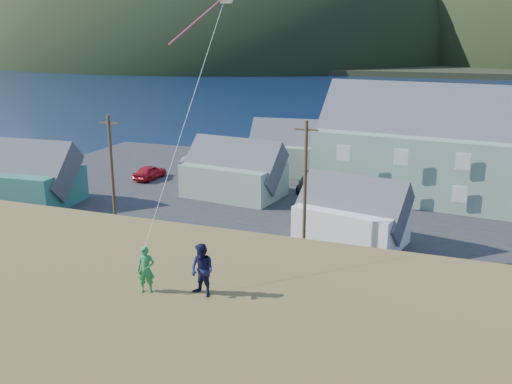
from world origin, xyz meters
TOP-DOWN VIEW (x-y plane):
  - ground at (0.00, 0.00)m, footprint 900.00×900.00m
  - grass_strip at (0.00, -2.00)m, footprint 110.00×8.00m
  - waterfront_lot at (0.00, 17.00)m, footprint 72.00×36.00m
  - wharf at (-6.00, 40.00)m, footprint 26.00×14.00m
  - far_shore at (0.00, 330.00)m, footprint 900.00×320.00m
  - shed_teal at (-27.46, 5.92)m, footprint 9.51×7.06m
  - shed_palegreen_near at (-10.83, 14.91)m, footprint 9.91×6.91m
  - shed_white at (2.19, 6.15)m, footprint 8.69×6.63m
  - shed_palegreen_far at (-7.75, 26.16)m, footprint 11.30×7.21m
  - utility_poles at (-0.24, 1.50)m, footprint 31.04×0.24m
  - parked_cars at (-10.93, 20.60)m, footprint 27.91×12.14m
  - kite_flyer_green at (0.32, -18.99)m, footprint 0.65×0.55m
  - kite_flyer_navy at (2.12, -18.59)m, footprint 0.98×0.86m
  - kite_rig at (0.18, -12.46)m, footprint 0.88×3.67m

SIDE VIEW (x-z plane):
  - ground at x=0.00m, z-range 0.00..0.00m
  - grass_strip at x=0.00m, z-range 0.00..0.10m
  - waterfront_lot at x=0.00m, z-range 0.00..0.12m
  - wharf at x=-6.00m, z-range 0.00..0.90m
  - parked_cars at x=-10.93m, z-range 0.07..1.57m
  - far_shore at x=0.00m, z-range 0.00..2.00m
  - shed_white at x=2.19m, z-range -0.71..5.51m
  - shed_palegreen_near at x=-10.83m, z-range -0.82..5.90m
  - shed_teal at x=-27.46m, z-range -0.91..6.25m
  - shed_palegreen_far at x=-7.75m, z-range -0.85..6.36m
  - utility_poles at x=-0.24m, z-range -0.12..9.58m
  - kite_flyer_green at x=0.32m, z-range 7.20..8.73m
  - kite_flyer_navy at x=2.12m, z-range 7.20..8.91m
  - kite_rig at x=0.18m, z-range 11.12..21.57m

